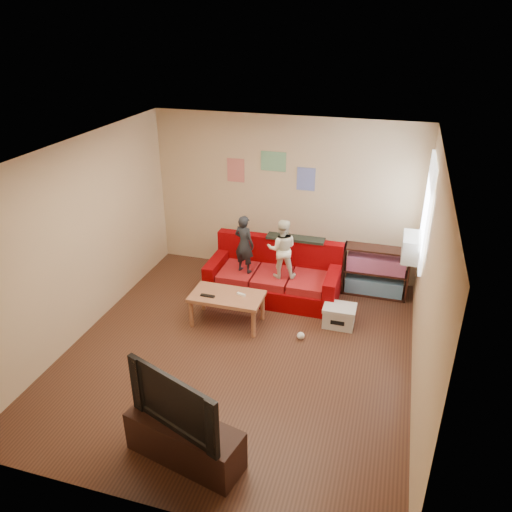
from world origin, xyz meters
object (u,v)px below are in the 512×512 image
(coffee_table, at_px, (227,299))
(file_box, at_px, (339,316))
(child_b, at_px, (282,249))
(television, at_px, (181,398))
(sofa, at_px, (275,277))
(child_a, at_px, (244,244))
(bookshelf, at_px, (375,274))
(tv_stand, at_px, (185,441))

(coffee_table, height_order, file_box, coffee_table)
(child_b, bearing_deg, television, 73.24)
(coffee_table, bearing_deg, sofa, 65.95)
(child_a, bearing_deg, sofa, -141.46)
(child_b, xyz_separation_m, coffee_table, (-0.60, -0.84, -0.50))
(coffee_table, bearing_deg, child_b, 54.54)
(coffee_table, relative_size, file_box, 2.25)
(bookshelf, height_order, tv_stand, bookshelf)
(sofa, bearing_deg, coffee_table, -114.05)
(child_a, height_order, coffee_table, child_a)
(tv_stand, relative_size, television, 1.08)
(child_a, distance_m, television, 3.35)
(coffee_table, height_order, bookshelf, bookshelf)
(sofa, distance_m, child_b, 0.64)
(sofa, height_order, file_box, sofa)
(coffee_table, bearing_deg, bookshelf, 36.11)
(sofa, xyz_separation_m, file_box, (1.13, -0.62, -0.14))
(tv_stand, bearing_deg, child_b, 99.91)
(sofa, relative_size, coffee_table, 1.98)
(bookshelf, distance_m, file_box, 1.16)
(child_b, height_order, file_box, child_b)
(child_a, distance_m, coffee_table, 0.98)
(coffee_table, bearing_deg, television, -80.45)
(sofa, height_order, coffee_table, sofa)
(sofa, xyz_separation_m, television, (-0.03, -3.49, 0.48))
(sofa, xyz_separation_m, bookshelf, (1.54, 0.44, 0.06))
(child_b, bearing_deg, sofa, -62.72)
(sofa, relative_size, tv_stand, 1.68)
(bookshelf, bearing_deg, file_box, -111.16)
(child_a, relative_size, coffee_table, 0.90)
(sofa, height_order, child_a, child_a)
(child_b, height_order, coffee_table, child_b)
(child_a, bearing_deg, bookshelf, -145.06)
(coffee_table, distance_m, tv_stand, 2.52)
(child_a, xyz_separation_m, tv_stand, (0.42, -3.32, -0.67))
(child_a, xyz_separation_m, television, (0.42, -3.32, -0.12))
(bookshelf, relative_size, file_box, 2.23)
(bookshelf, height_order, file_box, bookshelf)
(sofa, bearing_deg, child_a, -159.31)
(file_box, relative_size, tv_stand, 0.38)
(file_box, bearing_deg, coffee_table, -166.19)
(file_box, bearing_deg, television, -112.11)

